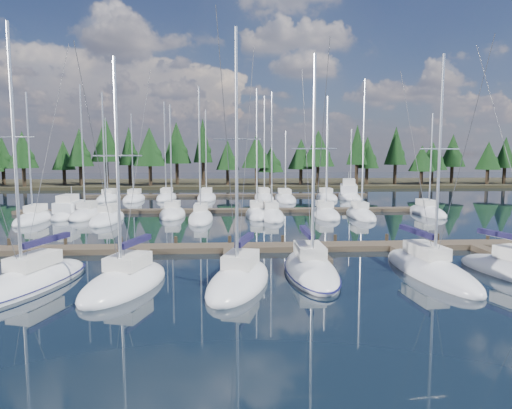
{
  "coord_description": "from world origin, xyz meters",
  "views": [
    {
      "loc": [
        -0.15,
        -14.63,
        6.98
      ],
      "look_at": [
        2.17,
        22.0,
        2.91
      ],
      "focal_mm": 32.0,
      "sensor_mm": 36.0,
      "label": 1
    }
  ],
  "objects": [
    {
      "name": "back_sailboat_rows",
      "position": [
        0.03,
        45.31,
        0.27
      ],
      "size": [
        45.86,
        32.68,
        16.54
      ],
      "color": "silver",
      "rests_on": "ground"
    },
    {
      "name": "tree_line",
      "position": [
        -2.83,
        80.23,
        7.61
      ],
      "size": [
        186.4,
        11.52,
        14.12
      ],
      "color": "black",
      "rests_on": "far_shore"
    },
    {
      "name": "main_dock",
      "position": [
        0.0,
        17.36,
        0.2
      ],
      "size": [
        44.0,
        6.13,
        0.9
      ],
      "color": "#4C3F2F",
      "rests_on": "ground"
    },
    {
      "name": "front_sailboat_4",
      "position": [
        4.67,
        11.07,
        0.28
      ],
      "size": [
        2.99,
        9.03,
        13.22
      ],
      "color": "silver",
      "rests_on": "ground"
    },
    {
      "name": "front_sailboat_5",
      "position": [
        11.57,
        10.62,
        0.28
      ],
      "size": [
        3.3,
        10.02,
        13.19
      ],
      "color": "silver",
      "rests_on": "ground"
    },
    {
      "name": "motor_yacht_right",
      "position": [
        19.19,
        56.81,
        0.54
      ],
      "size": [
        5.54,
        10.54,
        5.03
      ],
      "color": "silver",
      "rests_on": "ground"
    },
    {
      "name": "back_docks",
      "position": [
        0.0,
        49.58,
        0.2
      ],
      "size": [
        50.0,
        21.8,
        0.4
      ],
      "color": "#4C3F2F",
      "rests_on": "ground"
    },
    {
      "name": "front_sailboat_3",
      "position": [
        0.45,
        9.06,
        0.29
      ],
      "size": [
        4.82,
        8.29,
        14.03
      ],
      "color": "silver",
      "rests_on": "ground"
    },
    {
      "name": "far_shore",
      "position": [
        0.0,
        90.0,
        0.3
      ],
      "size": [
        220.0,
        30.0,
        0.6
      ],
      "primitive_type": "cube",
      "color": "#2B2718",
      "rests_on": "ground"
    },
    {
      "name": "motor_yacht_left",
      "position": [
        -17.79,
        37.12,
        0.46
      ],
      "size": [
        3.01,
        8.28,
        4.09
      ],
      "color": "silver",
      "rests_on": "ground"
    },
    {
      "name": "front_sailboat_2",
      "position": [
        -5.52,
        9.02,
        0.28
      ],
      "size": [
        5.0,
        7.97,
        12.53
      ],
      "color": "silver",
      "rests_on": "ground"
    },
    {
      "name": "ground",
      "position": [
        0.0,
        30.0,
        0.0
      ],
      "size": [
        260.0,
        260.0,
        0.0
      ],
      "primitive_type": "plane",
      "color": "black",
      "rests_on": "ground"
    },
    {
      "name": "front_sailboat_1",
      "position": [
        -10.58,
        9.42,
        0.29
      ],
      "size": [
        5.24,
        9.82,
        14.2
      ],
      "color": "silver",
      "rests_on": "ground"
    }
  ]
}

